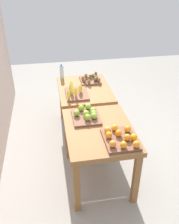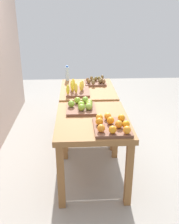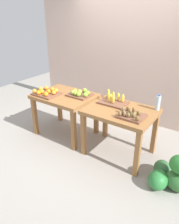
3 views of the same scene
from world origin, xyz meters
The scene contains 9 objects.
ground_plane centered at (0.00, 0.00, 0.00)m, with size 8.00×8.00×0.00m, color gray.
display_table_left centered at (-0.56, 0.00, 0.67)m, with size 1.04×0.80×0.79m.
display_table_right centered at (0.56, 0.00, 0.67)m, with size 1.04×0.80×0.79m.
orange_bin centered at (-0.83, -0.18, 0.83)m, with size 0.44×0.36×0.11m.
apple_bin centered at (-0.30, 0.11, 0.83)m, with size 0.42×0.34×0.11m.
banana_crate centered at (0.34, 0.16, 0.83)m, with size 0.44×0.33×0.17m.
kiwi_bin centered at (0.79, -0.14, 0.83)m, with size 0.37×0.32×0.10m.
water_bottle centered at (1.01, 0.31, 0.91)m, with size 0.06×0.06×0.24m.
watermelon_pile centered at (1.48, -0.28, 0.19)m, with size 0.61×0.61×0.53m.
Camera 2 is at (-3.16, 0.17, 1.94)m, focal length 41.53 mm.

